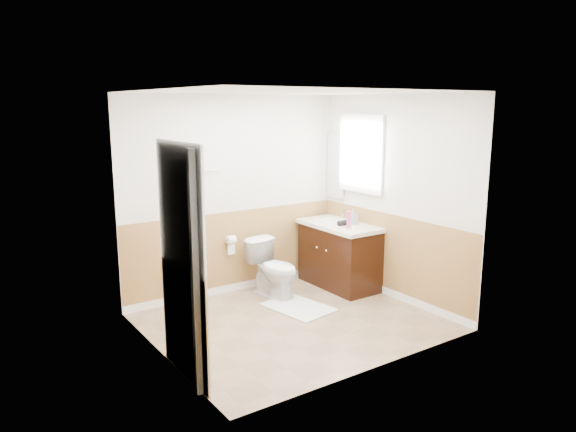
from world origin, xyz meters
TOP-DOWN VIEW (x-y plane):
  - floor at (0.00, 0.00)m, footprint 3.00×3.00m
  - ceiling at (0.00, 0.00)m, footprint 3.00×3.00m
  - wall_back at (0.00, 1.30)m, footprint 3.00×0.00m
  - wall_front at (0.00, -1.30)m, footprint 3.00×0.00m
  - wall_left at (-1.50, 0.00)m, footprint 0.00×3.00m
  - wall_right at (1.50, 0.00)m, footprint 0.00×3.00m
  - wainscot_back at (0.00, 1.29)m, footprint 3.00×0.00m
  - wainscot_front at (0.00, -1.29)m, footprint 3.00×0.00m
  - wainscot_left at (-1.49, 0.00)m, footprint 0.00×2.60m
  - wainscot_right at (1.49, 0.00)m, footprint 0.00×2.60m
  - toilet at (0.29, 0.83)m, footprint 0.51×0.76m
  - bath_mat at (0.29, 0.31)m, footprint 0.68×0.88m
  - vanity_cabinet at (1.21, 0.67)m, footprint 0.55×1.10m
  - vanity_knob_left at (0.91, 0.57)m, footprint 0.03×0.03m
  - vanity_knob_right at (0.91, 0.77)m, footprint 0.03×0.03m
  - countertop at (1.20, 0.67)m, footprint 0.60×1.15m
  - sink_basin at (1.21, 0.82)m, footprint 0.36×0.36m
  - faucet at (1.39, 0.82)m, footprint 0.02×0.02m
  - lotion_bottle at (1.11, 0.39)m, footprint 0.05×0.05m
  - soap_dispenser at (1.33, 0.55)m, footprint 0.10×0.10m
  - hair_dryer_body at (1.16, 0.56)m, footprint 0.14×0.07m
  - hair_dryer_handle at (1.13, 0.55)m, footprint 0.03×0.03m
  - mirror_panel at (1.48, 1.10)m, footprint 0.02×0.35m
  - window_frame at (1.47, 0.59)m, footprint 0.04×0.80m
  - window_glass at (1.49, 0.59)m, footprint 0.01×0.70m
  - door at (-1.40, -0.45)m, footprint 0.29×0.78m
  - door_frame at (-1.48, -0.45)m, footprint 0.02×0.92m
  - door_knob at (-1.34, -0.12)m, footprint 0.06×0.06m
  - towel_bar at (-0.55, 1.25)m, footprint 0.62×0.02m
  - tp_holder_bar at (-0.10, 1.23)m, footprint 0.14×0.02m
  - tp_roll at (-0.10, 1.23)m, footprint 0.10×0.11m
  - tp_sheet at (-0.10, 1.23)m, footprint 0.10×0.01m

SIDE VIEW (x-z plane):
  - floor at x=0.00m, z-range 0.00..0.00m
  - bath_mat at x=0.29m, z-range 0.00..0.02m
  - toilet at x=0.29m, z-range 0.00..0.72m
  - vanity_cabinet at x=1.21m, z-range 0.00..0.80m
  - wainscot_back at x=0.00m, z-range -1.00..2.00m
  - wainscot_front at x=0.00m, z-range -1.00..2.00m
  - wainscot_left at x=-1.49m, z-range -0.80..1.80m
  - wainscot_right at x=1.49m, z-range -0.80..1.80m
  - vanity_knob_left at x=0.91m, z-range 0.53..0.57m
  - vanity_knob_right at x=0.91m, z-range 0.53..0.57m
  - tp_sheet at x=-0.10m, z-range 0.51..0.67m
  - tp_holder_bar at x=-0.10m, z-range 0.69..0.71m
  - tp_roll at x=-0.10m, z-range 0.64..0.76m
  - countertop at x=1.20m, z-range 0.80..0.85m
  - hair_dryer_handle at x=1.13m, z-range 0.82..0.89m
  - sink_basin at x=1.21m, z-range 0.85..0.87m
  - hair_dryer_body at x=1.16m, z-range 0.85..0.92m
  - faucet at x=1.39m, z-range 0.85..0.99m
  - soap_dispenser at x=1.33m, z-range 0.85..1.05m
  - door_knob at x=-1.34m, z-range 0.92..0.98m
  - lotion_bottle at x=1.11m, z-range 0.85..1.07m
  - door at x=-1.40m, z-range 0.00..2.04m
  - door_frame at x=-1.48m, z-range -0.02..2.08m
  - wall_back at x=0.00m, z-range -0.25..2.75m
  - wall_front at x=0.00m, z-range -0.25..2.75m
  - wall_left at x=-1.50m, z-range -0.25..2.75m
  - wall_right at x=1.50m, z-range -0.25..2.75m
  - mirror_panel at x=1.48m, z-range 1.10..2.00m
  - towel_bar at x=-0.55m, z-range 1.59..1.61m
  - window_frame at x=1.47m, z-range 1.25..2.25m
  - window_glass at x=1.49m, z-range 1.30..2.20m
  - ceiling at x=0.00m, z-range 2.50..2.50m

